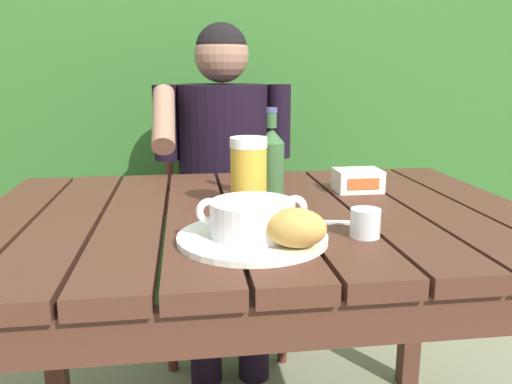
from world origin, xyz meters
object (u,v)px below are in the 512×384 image
object	(u,v)px
beer_bottle	(271,162)
beer_glass	(249,173)
soup_bowl	(252,217)
serving_plate	(252,238)
bread_roll	(296,228)
person_eating	(223,171)
butter_tub	(358,180)
table_knife	(318,222)
water_glass_small	(365,223)
chair_near_diner	(221,225)

from	to	relation	value
beer_bottle	beer_glass	bearing A→B (deg)	-130.48
soup_bowl	beer_glass	xyz separation A→B (m)	(0.02, 0.23, 0.04)
serving_plate	bread_roll	world-z (taller)	bread_roll
person_eating	butter_tub	world-z (taller)	person_eating
person_eating	bread_roll	bearing A→B (deg)	-86.87
table_knife	beer_glass	bearing A→B (deg)	132.58
table_knife	water_glass_small	bearing A→B (deg)	-55.64
butter_tub	table_knife	world-z (taller)	butter_tub
bread_roll	serving_plate	bearing A→B (deg)	130.60
soup_bowl	beer_bottle	distance (m)	0.33
chair_near_diner	soup_bowl	distance (m)	1.15
beer_glass	beer_bottle	distance (m)	0.10
butter_tub	serving_plate	bearing A→B (deg)	-131.89
bread_roll	table_knife	xyz separation A→B (m)	(0.09, 0.17, -0.04)
person_eating	water_glass_small	world-z (taller)	person_eating
butter_tub	bread_roll	bearing A→B (deg)	-120.70
soup_bowl	butter_tub	world-z (taller)	soup_bowl
chair_near_diner	person_eating	bearing A→B (deg)	-90.81
table_knife	serving_plate	bearing A→B (deg)	-148.65
chair_near_diner	butter_tub	world-z (taller)	chair_near_diner
serving_plate	soup_bowl	xyz separation A→B (m)	(0.00, 0.00, 0.04)
beer_bottle	serving_plate	bearing A→B (deg)	-105.80
serving_plate	table_knife	distance (m)	0.18
water_glass_small	soup_bowl	bearing A→B (deg)	178.62
beer_glass	beer_bottle	bearing A→B (deg)	49.52
person_eating	table_knife	distance (m)	0.81
serving_plate	water_glass_small	distance (m)	0.22
water_glass_small	person_eating	bearing A→B (deg)	102.85
beer_bottle	butter_tub	xyz separation A→B (m)	(0.24, 0.06, -0.06)
soup_bowl	chair_near_diner	bearing A→B (deg)	89.20
beer_bottle	butter_tub	size ratio (longest dim) A/B	1.89
beer_bottle	table_knife	bearing A→B (deg)	-73.78
chair_near_diner	bread_roll	world-z (taller)	chair_near_diner
serving_plate	water_glass_small	xyz separation A→B (m)	(0.22, -0.01, 0.02)
bread_roll	table_knife	size ratio (longest dim) A/B	0.80
serving_plate	beer_bottle	world-z (taller)	beer_bottle
beer_bottle	chair_near_diner	bearing A→B (deg)	95.28
person_eating	beer_glass	xyz separation A→B (m)	(0.01, -0.66, 0.12)
beer_glass	table_knife	size ratio (longest dim) A/B	1.01
chair_near_diner	bread_roll	xyz separation A→B (m)	(0.05, -1.17, 0.35)
serving_plate	beer_glass	size ratio (longest dim) A/B	1.72
soup_bowl	table_knife	xyz separation A→B (m)	(0.15, 0.09, -0.04)
chair_near_diner	serving_plate	size ratio (longest dim) A/B	3.27
person_eating	water_glass_small	bearing A→B (deg)	-77.15
chair_near_diner	butter_tub	xyz separation A→B (m)	(0.31, -0.73, 0.33)
beer_glass	beer_bottle	xyz separation A→B (m)	(0.07, 0.08, 0.01)
chair_near_diner	beer_bottle	distance (m)	0.88
chair_near_diner	soup_bowl	xyz separation A→B (m)	(-0.02, -1.09, 0.35)
chair_near_diner	soup_bowl	world-z (taller)	chair_near_diner
bread_roll	beer_glass	xyz separation A→B (m)	(-0.04, 0.31, 0.04)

